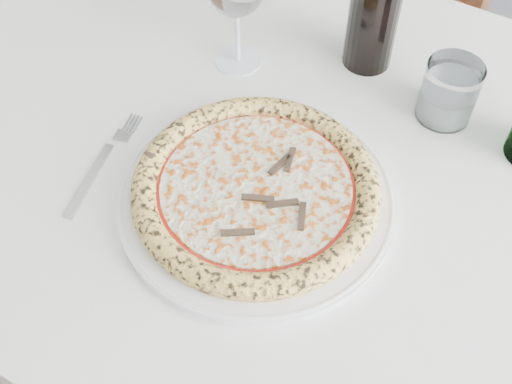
{
  "coord_description": "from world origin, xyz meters",
  "views": [
    {
      "loc": [
        0.44,
        -0.27,
        1.41
      ],
      "look_at": [
        0.25,
        0.18,
        0.78
      ],
      "focal_mm": 45.0,
      "sensor_mm": 36.0,
      "label": 1
    }
  ],
  "objects_px": {
    "plate": "(256,197)",
    "pizza": "(256,189)",
    "tumbler": "(448,95)",
    "dining_table": "(283,187)"
  },
  "relations": [
    {
      "from": "dining_table",
      "to": "tumbler",
      "type": "relative_size",
      "value": 18.05
    },
    {
      "from": "dining_table",
      "to": "plate",
      "type": "xyz_separation_m",
      "value": [
        0.0,
        -0.1,
        0.1
      ]
    },
    {
      "from": "tumbler",
      "to": "plate",
      "type": "bearing_deg",
      "value": -126.36
    },
    {
      "from": "plate",
      "to": "pizza",
      "type": "relative_size",
      "value": 1.13
    },
    {
      "from": "pizza",
      "to": "plate",
      "type": "bearing_deg",
      "value": 60.0
    },
    {
      "from": "plate",
      "to": "tumbler",
      "type": "relative_size",
      "value": 4.03
    },
    {
      "from": "plate",
      "to": "tumbler",
      "type": "height_order",
      "value": "tumbler"
    },
    {
      "from": "dining_table",
      "to": "tumbler",
      "type": "xyz_separation_m",
      "value": [
        0.18,
        0.15,
        0.12
      ]
    },
    {
      "from": "plate",
      "to": "pizza",
      "type": "distance_m",
      "value": 0.02
    },
    {
      "from": "dining_table",
      "to": "pizza",
      "type": "relative_size",
      "value": 5.07
    }
  ]
}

